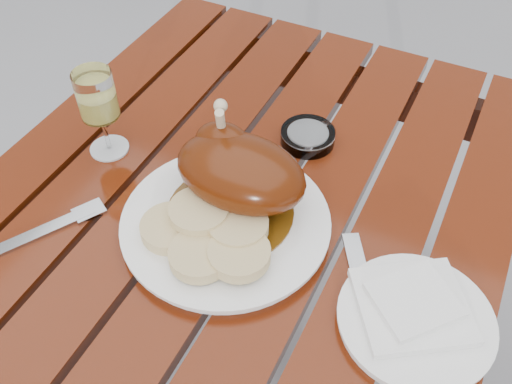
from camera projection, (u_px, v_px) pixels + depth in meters
table at (221, 359)px, 1.10m from camera, size 0.80×1.20×0.75m
dinner_plate at (226, 224)px, 0.84m from camera, size 0.40×0.40×0.02m
roast_duck at (238, 170)px, 0.82m from camera, size 0.20×0.19×0.14m
bread_dumplings at (209, 235)px, 0.79m from camera, size 0.20×0.15×0.04m
wine_glass at (101, 114)px, 0.91m from camera, size 0.07×0.07×0.15m
side_plate at (415, 321)px, 0.73m from camera, size 0.21×0.21×0.02m
napkin at (412, 306)px, 0.73m from camera, size 0.18×0.18×0.01m
ashtray at (308, 136)px, 0.97m from camera, size 0.10×0.10×0.02m
fork at (41, 232)px, 0.84m from camera, size 0.10×0.15×0.01m
knife at (368, 308)px, 0.75m from camera, size 0.11×0.17×0.01m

